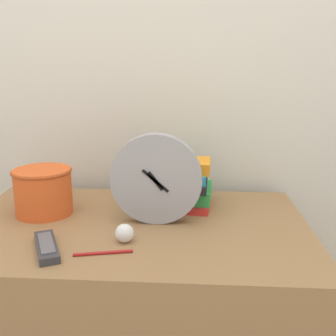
# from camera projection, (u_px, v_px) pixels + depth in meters

# --- Properties ---
(wall_back) EXTENTS (6.00, 0.04, 2.40)m
(wall_back) POSITION_uv_depth(u_px,v_px,m) (146.00, 67.00, 1.42)
(wall_back) COLOR silver
(wall_back) RESTS_ON ground_plane
(desk) EXTENTS (1.03, 0.65, 0.76)m
(desk) POSITION_uv_depth(u_px,v_px,m) (135.00, 334.00, 1.25)
(desk) COLOR olive
(desk) RESTS_ON ground_plane
(desk_clock) EXTENTS (0.27, 0.04, 0.27)m
(desk_clock) POSITION_uv_depth(u_px,v_px,m) (156.00, 179.00, 1.13)
(desk_clock) COLOR #99999E
(desk_clock) RESTS_ON desk
(book_stack) EXTENTS (0.25, 0.20, 0.16)m
(book_stack) POSITION_uv_depth(u_px,v_px,m) (178.00, 183.00, 1.28)
(book_stack) COLOR red
(book_stack) RESTS_ON desk
(basket) EXTENTS (0.18, 0.18, 0.14)m
(basket) POSITION_uv_depth(u_px,v_px,m) (43.00, 190.00, 1.21)
(basket) COLOR #E05623
(basket) RESTS_ON desk
(tv_remote) EXTENTS (0.12, 0.17, 0.02)m
(tv_remote) POSITION_uv_depth(u_px,v_px,m) (47.00, 247.00, 0.98)
(tv_remote) COLOR #333338
(tv_remote) RESTS_ON desk
(crumpled_paper_ball) EXTENTS (0.05, 0.05, 0.05)m
(crumpled_paper_ball) POSITION_uv_depth(u_px,v_px,m) (124.00, 233.00, 1.02)
(crumpled_paper_ball) COLOR white
(crumpled_paper_ball) RESTS_ON desk
(pen) EXTENTS (0.14, 0.04, 0.01)m
(pen) POSITION_uv_depth(u_px,v_px,m) (103.00, 253.00, 0.96)
(pen) COLOR #B21E1E
(pen) RESTS_ON desk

